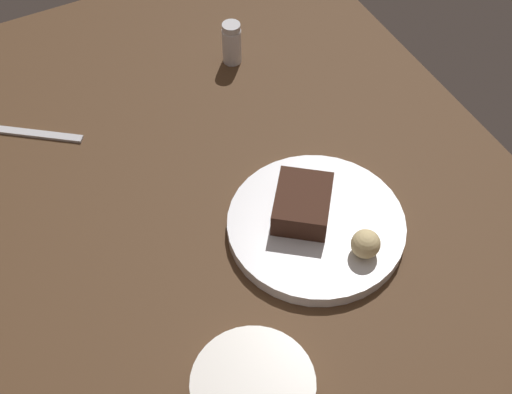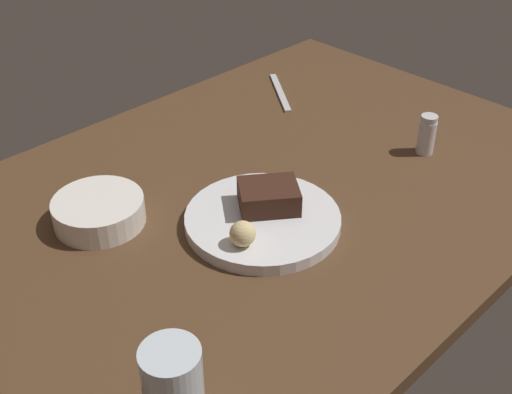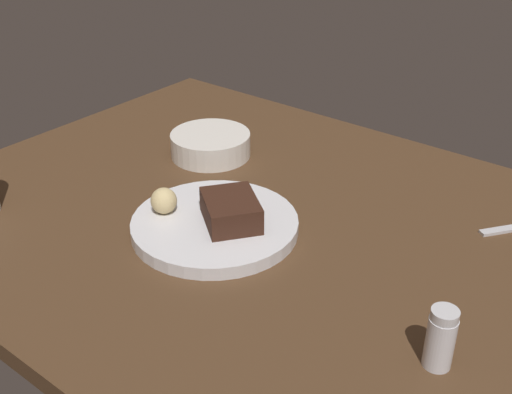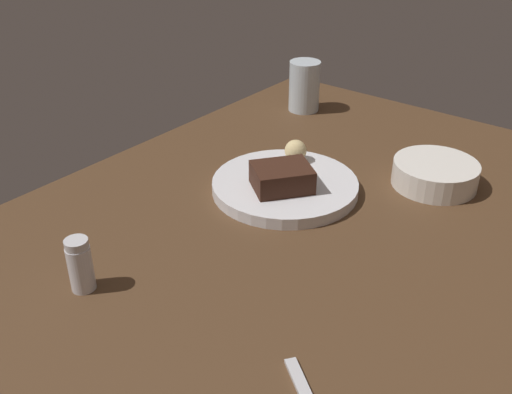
# 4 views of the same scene
# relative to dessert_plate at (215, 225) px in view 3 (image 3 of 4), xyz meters

# --- Properties ---
(dining_table) EXTENTS (1.20, 0.84, 0.03)m
(dining_table) POSITION_rel_dessert_plate_xyz_m (0.08, 0.07, -0.03)
(dining_table) COLOR #4C331E
(dining_table) RESTS_ON ground
(dessert_plate) EXTENTS (0.25, 0.25, 0.02)m
(dessert_plate) POSITION_rel_dessert_plate_xyz_m (0.00, 0.00, 0.00)
(dessert_plate) COLOR silver
(dessert_plate) RESTS_ON dining_table
(chocolate_cake_slice) EXTENTS (0.12, 0.12, 0.04)m
(chocolate_cake_slice) POSITION_rel_dessert_plate_xyz_m (0.02, 0.01, 0.03)
(chocolate_cake_slice) COLOR #381E14
(chocolate_cake_slice) RESTS_ON dessert_plate
(bread_roll) EXTENTS (0.04, 0.04, 0.04)m
(bread_roll) POSITION_rel_dessert_plate_xyz_m (-0.08, -0.03, 0.03)
(bread_roll) COLOR #DBC184
(bread_roll) RESTS_ON dessert_plate
(salt_shaker) EXTENTS (0.03, 0.03, 0.08)m
(salt_shaker) POSITION_rel_dessert_plate_xyz_m (0.39, -0.06, 0.03)
(salt_shaker) COLOR silver
(salt_shaker) RESTS_ON dining_table
(side_bowl) EXTENTS (0.15, 0.15, 0.04)m
(side_bowl) POSITION_rel_dessert_plate_xyz_m (-0.18, 0.19, 0.01)
(side_bowl) COLOR white
(side_bowl) RESTS_ON dining_table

